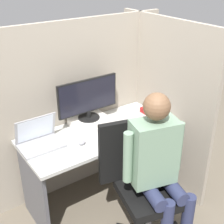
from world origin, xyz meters
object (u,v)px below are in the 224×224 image
Objects in this scene: laptop at (39,140)px; office_chair at (140,181)px; monitor at (88,98)px; carrot_toy at (112,142)px; paper_box at (89,121)px; person at (159,163)px; stapler at (146,112)px.

laptop is 0.88m from office_chair.
laptop is at bearing -170.24° from monitor.
carrot_toy is at bearing -33.27° from laptop.
paper_box reaches higher than carrot_toy.
person is (0.60, -0.78, -0.01)m from laptop.
monitor reaches higher than laptop.
paper_box is 2.45× the size of carrot_toy.
monitor reaches higher than office_chair.
laptop is 0.98m from person.
office_chair reaches higher than paper_box.
carrot_toy is at bearing 101.45° from office_chair.
carrot_toy is (-0.03, -0.41, -0.01)m from paper_box.
person is at bearing -75.23° from office_chair.
person is (0.07, -0.87, -0.23)m from monitor.
office_chair reaches higher than laptop.
paper_box is 0.41m from carrot_toy.
carrot_toy is 0.39m from office_chair.
laptop is at bearing 176.83° from stapler.
office_chair is 0.77× the size of person.
stapler is 0.97× the size of carrot_toy.
person reaches higher than paper_box.
person is at bearing -85.50° from monitor.
stapler reaches higher than carrot_toy.
laptop is at bearing -170.54° from paper_box.
office_chair is (-0.54, -0.58, -0.23)m from stapler.
person is (0.07, -0.87, 0.01)m from paper_box.
paper_box reaches higher than stapler.
laptop reaches higher than paper_box.
person reaches higher than carrot_toy.
stapler is 0.82m from office_chair.
paper_box is 0.34× the size of office_chair.
laptop is at bearing 146.73° from carrot_toy.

